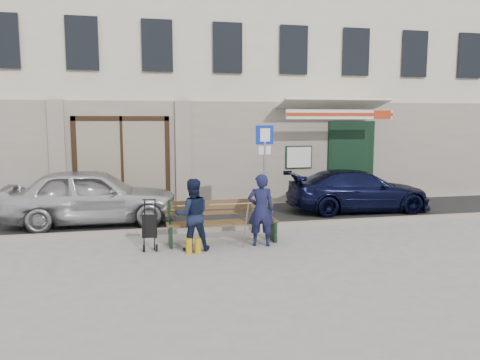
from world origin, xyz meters
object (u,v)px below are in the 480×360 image
object	(u,v)px
parking_sign	(265,160)
bench	(220,222)
car_silver	(93,196)
woman	(192,215)
man	(261,210)
stroller	(150,228)
car_navy	(358,191)

from	to	relation	value
parking_sign	bench	size ratio (longest dim) A/B	1.05
car_silver	woman	bearing A→B (deg)	-142.65
man	stroller	xyz separation A→B (m)	(-2.30, 0.22, -0.31)
stroller	woman	bearing A→B (deg)	-8.93
car_navy	stroller	xyz separation A→B (m)	(-6.01, -2.81, -0.15)
car_silver	car_navy	distance (m)	7.37
bench	woman	world-z (taller)	woman
man	bench	bearing A→B (deg)	-13.24
bench	man	world-z (taller)	man
car_navy	stroller	distance (m)	6.64
bench	woman	distance (m)	0.83
car_navy	bench	distance (m)	5.22
car_navy	parking_sign	bearing A→B (deg)	114.93
car_silver	woman	world-z (taller)	woman
parking_sign	woman	world-z (taller)	parking_sign
parking_sign	stroller	size ratio (longest dim) A/B	2.46
car_navy	bench	size ratio (longest dim) A/B	1.73
bench	man	xyz separation A→B (m)	(0.80, -0.39, 0.31)
parking_sign	bench	distance (m)	2.22
parking_sign	stroller	distance (m)	3.42
bench	man	size ratio (longest dim) A/B	1.57
car_silver	woman	xyz separation A→B (m)	(2.20, -2.90, 0.01)
parking_sign	woman	bearing A→B (deg)	-149.19
car_navy	woman	xyz separation A→B (m)	(-5.16, -3.07, 0.14)
car_silver	car_navy	bearing A→B (deg)	-88.51
car_navy	car_silver	bearing A→B (deg)	93.50
bench	car_navy	bearing A→B (deg)	30.30
man	woman	bearing A→B (deg)	14.66
man	woman	distance (m)	1.45
car_silver	stroller	xyz separation A→B (m)	(1.35, -2.64, -0.27)
car_navy	bench	xyz separation A→B (m)	(-4.51, -2.63, -0.14)
parking_sign	man	size ratio (longest dim) A/B	1.64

